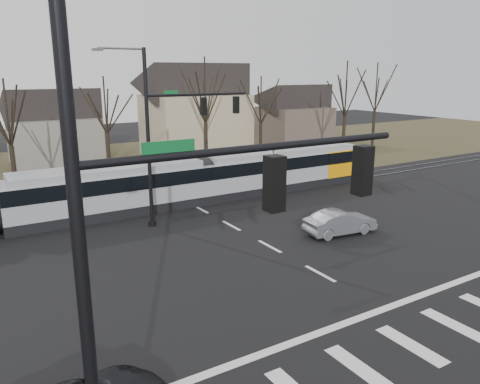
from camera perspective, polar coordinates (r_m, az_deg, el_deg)
ground at (r=20.59m, az=13.46°, el=-11.62°), size 140.00×140.00×0.00m
grass_verge at (r=47.66m, az=-14.61°, el=3.23°), size 140.00×28.00×0.01m
crosswalk at (r=18.35m, az=22.58°, el=-15.79°), size 27.00×2.60×0.01m
stop_line at (r=19.51m, az=17.27°, el=-13.41°), size 28.00×0.35×0.01m
lane_dashes at (r=33.04m, az=-6.35°, el=-1.26°), size 0.18×30.00×0.01m
rail_pair at (r=32.86m, az=-6.20°, el=-1.30°), size 90.00×1.52×0.06m
tram at (r=30.77m, az=-15.79°, el=0.37°), size 41.31×3.07×3.13m
sedan at (r=26.97m, az=12.12°, el=-3.62°), size 2.41×4.52×1.38m
signal_pole_near_left at (r=8.14m, az=-7.52°, el=-8.94°), size 9.28×0.44×10.20m
signal_pole_far at (r=27.82m, az=-8.09°, el=7.69°), size 9.28×0.44×10.20m
rail_crossing_signal at (r=32.33m, az=4.06°, el=1.88°), size 1.08×0.36×4.00m
tree_row at (r=41.98m, az=-9.95°, el=8.91°), size 59.20×7.20×10.00m
house_b at (r=49.83m, az=-21.82°, el=7.76°), size 8.64×7.56×7.65m
house_c at (r=51.17m, az=-5.52°, el=10.28°), size 10.80×8.64×10.10m
house_d at (r=60.93m, az=6.61°, el=9.73°), size 8.64×7.56×7.65m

